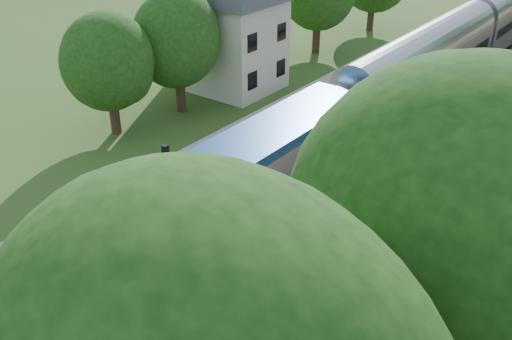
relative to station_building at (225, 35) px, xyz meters
The scene contains 6 objects.
platform 16.99m from the station_building, 57.86° to the right, with size 6.40×68.00×0.38m, color #A39B84.
yellow_stripe 18.58m from the station_building, 50.24° to the right, with size 0.55×68.00×0.01m, color gold.
station_building is the anchor object (origin of this frame).
trees_behind_platform 9.76m from the station_building, 73.13° to the right, with size 7.82×53.32×7.21m.
lamppost_far 20.00m from the station_building, 58.06° to the right, with size 0.40×0.40×4.07m.
signal_farside 21.27m from the station_building, 18.24° to the right, with size 0.33×0.26×6.03m.
Camera 1 is at (14.13, -3.10, 16.12)m, focal length 40.00 mm.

